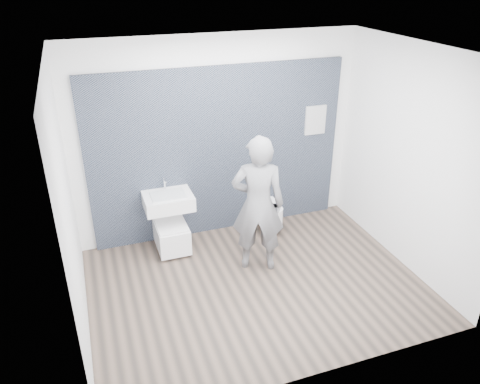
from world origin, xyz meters
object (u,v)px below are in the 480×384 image
object	(u,v)px
toilet_square	(171,234)
toilet_rounded	(269,214)
visitor	(258,205)
washbasin	(168,201)

from	to	relation	value
toilet_square	toilet_rounded	distance (m)	1.46
toilet_rounded	visitor	xyz separation A→B (m)	(-0.49, -0.78, 0.63)
toilet_square	toilet_rounded	world-z (taller)	toilet_square
washbasin	toilet_square	distance (m)	0.49
toilet_rounded	washbasin	bearing A→B (deg)	178.68
toilet_square	visitor	distance (m)	1.39
washbasin	toilet_rounded	size ratio (longest dim) A/B	1.17
washbasin	visitor	bearing A→B (deg)	-40.30
toilet_square	visitor	world-z (taller)	visitor
washbasin	visitor	size ratio (longest dim) A/B	0.36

